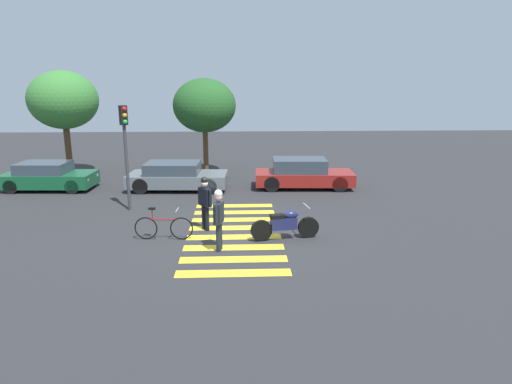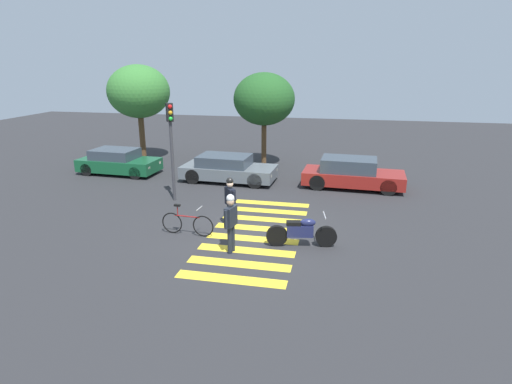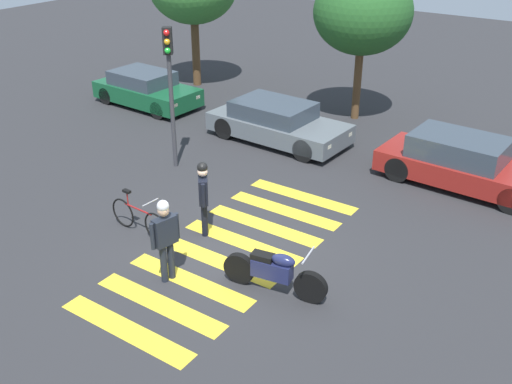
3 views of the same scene
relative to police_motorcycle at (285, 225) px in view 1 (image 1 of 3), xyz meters
name	(u,v)px [view 1 (image 1 of 3)]	position (x,y,z in m)	size (l,w,h in m)	color
ground_plane	(234,232)	(-1.57, 0.69, -0.46)	(60.00, 60.00, 0.00)	#2B2B2D
police_motorcycle	(285,225)	(0.00, 0.00, 0.00)	(2.15, 0.67, 1.05)	black
leaning_bicycle	(163,227)	(-3.74, 0.13, -0.07)	(1.81, 0.46, 1.02)	black
officer_on_foot	(219,216)	(-1.99, -0.85, 0.58)	(0.30, 0.67, 1.80)	#1E232D
officer_by_motorcycle	(205,200)	(-2.51, 0.98, 0.57)	(0.46, 0.54, 1.79)	black
crosswalk_stripes	(234,232)	(-1.57, 0.69, -0.46)	(2.96, 6.75, 0.01)	yellow
car_green_compact	(48,176)	(-9.97, 6.93, 0.14)	(4.02, 1.96, 1.24)	black
car_grey_coupe	(177,176)	(-4.19, 6.70, 0.14)	(4.46, 2.10, 1.23)	black
car_maroon_wagon	(303,174)	(1.53, 6.78, 0.18)	(4.50, 1.99, 1.35)	black
traffic_light_pole	(125,141)	(-5.54, 3.43, 2.18)	(0.33, 0.35, 3.91)	#38383D
street_tree_near	(63,100)	(-10.10, 9.97, 3.37)	(3.39, 3.39, 5.30)	brown
street_tree_mid	(205,106)	(-3.08, 9.97, 3.09)	(3.18, 3.18, 4.92)	brown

